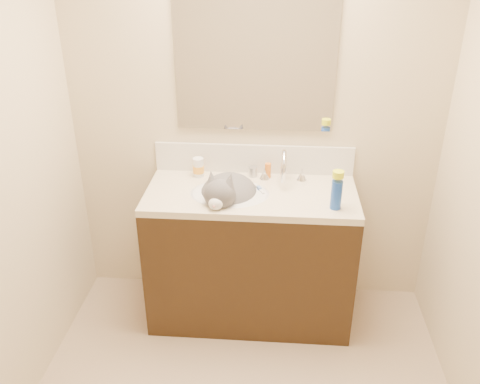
% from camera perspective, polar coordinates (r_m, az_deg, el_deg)
% --- Properties ---
extents(room_shell, '(2.24, 2.54, 2.52)m').
position_cam_1_polar(room_shell, '(1.73, -0.38, 4.07)').
color(room_shell, beige).
rests_on(room_shell, ground).
extents(vanity_cabinet, '(1.20, 0.55, 0.82)m').
position_cam_1_polar(vanity_cabinet, '(3.11, 1.18, -7.37)').
color(vanity_cabinet, black).
rests_on(vanity_cabinet, ground).
extents(counter_slab, '(1.20, 0.55, 0.04)m').
position_cam_1_polar(counter_slab, '(2.89, 1.26, -0.30)').
color(counter_slab, beige).
rests_on(counter_slab, vanity_cabinet).
extents(basin, '(0.45, 0.36, 0.14)m').
position_cam_1_polar(basin, '(2.90, -1.15, -1.37)').
color(basin, silver).
rests_on(basin, vanity_cabinet).
extents(faucet, '(0.28, 0.20, 0.21)m').
position_cam_1_polar(faucet, '(2.97, 4.91, 2.60)').
color(faucet, silver).
rests_on(faucet, counter_slab).
extents(cat, '(0.40, 0.49, 0.35)m').
position_cam_1_polar(cat, '(2.87, -1.41, -0.40)').
color(cat, '#4E4B4E').
rests_on(cat, basin).
extents(backsplash, '(1.20, 0.02, 0.18)m').
position_cam_1_polar(backsplash, '(3.08, 1.56, 3.74)').
color(backsplash, silver).
rests_on(backsplash, counter_slab).
extents(mirror, '(0.90, 0.02, 0.80)m').
position_cam_1_polar(mirror, '(2.90, 1.71, 14.52)').
color(mirror, white).
rests_on(mirror, room_shell).
extents(pill_bottle, '(0.08, 0.08, 0.12)m').
position_cam_1_polar(pill_bottle, '(3.05, -4.69, 2.78)').
color(pill_bottle, silver).
rests_on(pill_bottle, counter_slab).
extents(pill_label, '(0.08, 0.08, 0.04)m').
position_cam_1_polar(pill_label, '(3.06, -4.68, 2.59)').
color(pill_label, '#FFA82A').
rests_on(pill_label, pill_bottle).
extents(silver_jar, '(0.06, 0.06, 0.06)m').
position_cam_1_polar(silver_jar, '(3.05, 1.47, 2.29)').
color(silver_jar, '#B7B7BC').
rests_on(silver_jar, counter_slab).
extents(amber_bottle, '(0.04, 0.04, 0.09)m').
position_cam_1_polar(amber_bottle, '(3.04, 3.15, 2.42)').
color(amber_bottle, orange).
rests_on(amber_bottle, counter_slab).
extents(toothbrush, '(0.07, 0.12, 0.01)m').
position_cam_1_polar(toothbrush, '(2.90, 2.16, 0.36)').
color(toothbrush, silver).
rests_on(toothbrush, counter_slab).
extents(toothbrush_head, '(0.03, 0.04, 0.02)m').
position_cam_1_polar(toothbrush_head, '(2.90, 2.16, 0.44)').
color(toothbrush_head, '#6288D1').
rests_on(toothbrush_head, counter_slab).
extents(spray_can, '(0.07, 0.07, 0.16)m').
position_cam_1_polar(spray_can, '(2.72, 10.76, -0.31)').
color(spray_can, '#1843AD').
rests_on(spray_can, counter_slab).
extents(spray_cap, '(0.07, 0.07, 0.04)m').
position_cam_1_polar(spray_cap, '(2.67, 10.98, 1.95)').
color(spray_cap, '#D9EA18').
rests_on(spray_cap, spray_can).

